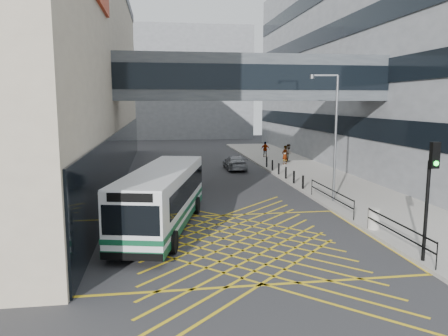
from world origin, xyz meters
name	(u,v)px	position (x,y,z in m)	size (l,w,h in m)	color
ground	(238,242)	(0.00, 0.00, 0.00)	(120.00, 120.00, 0.00)	#333335
building_right	(429,61)	(23.98, 24.00, 10.00)	(24.09, 44.00, 20.00)	gray
building_far	(165,84)	(-2.00, 60.00, 9.00)	(28.00, 16.00, 18.00)	gray
skybridge	(250,79)	(3.00, 12.00, 7.50)	(20.00, 4.10, 3.00)	#454A4F
pavement	(316,176)	(9.00, 15.00, 0.08)	(6.00, 54.00, 0.16)	#A19C93
box_junction	(238,242)	(0.00, 0.00, 0.00)	(12.00, 9.00, 0.01)	gold
bus	(163,197)	(-3.10, 2.56, 1.53)	(4.61, 10.42, 2.85)	white
car_white	(159,212)	(-3.33, 2.66, 0.74)	(1.91, 4.67, 1.49)	silver
car_dark	(176,179)	(-2.11, 12.11, 0.70)	(1.75, 4.48, 1.40)	black
car_silver	(235,162)	(3.37, 19.95, 0.66)	(1.80, 4.26, 1.33)	gray
traffic_light	(430,185)	(6.25, -3.71, 3.01)	(0.31, 0.50, 4.38)	black
street_lamp	(333,130)	(6.70, 6.31, 4.32)	(1.66, 0.48, 7.30)	slate
litter_bin	(374,219)	(6.40, 0.49, 0.63)	(0.54, 0.54, 0.94)	#ADA89E
kerb_railings	(356,207)	(6.15, 1.78, 0.88)	(0.05, 12.54, 1.00)	black
bollards	(282,171)	(6.25, 15.00, 0.61)	(0.14, 10.14, 0.90)	black
pedestrian_a	(285,155)	(8.35, 21.49, 1.04)	(0.70, 0.50, 1.75)	gray
pedestrian_b	(289,153)	(9.27, 23.24, 1.01)	(0.84, 0.49, 1.71)	gray
pedestrian_c	(265,149)	(7.88, 27.16, 0.97)	(0.96, 0.46, 1.62)	gray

